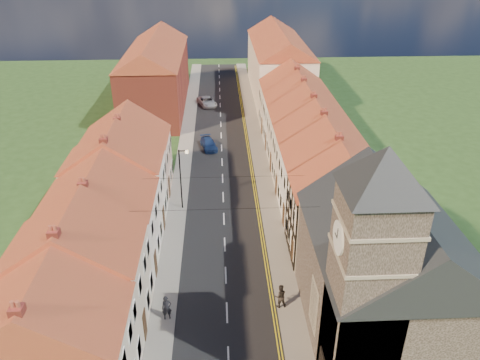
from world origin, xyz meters
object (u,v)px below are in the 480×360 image
(pedestrian_left, at_px, (167,308))
(pedestrian_right, at_px, (280,296))
(church, at_px, (385,265))
(car_far, at_px, (209,144))
(lamppost, at_px, (181,176))
(car_distant, at_px, (207,102))

(pedestrian_left, height_order, pedestrian_right, pedestrian_left)
(church, relative_size, car_far, 3.88)
(lamppost, height_order, pedestrian_left, lamppost)
(car_far, bearing_deg, church, -83.36)
(car_far, relative_size, pedestrian_right, 2.17)
(lamppost, bearing_deg, car_distant, 86.55)
(car_distant, height_order, pedestrian_left, pedestrian_left)
(lamppost, xyz_separation_m, pedestrian_left, (-0.22, -14.43, -2.51))
(pedestrian_left, bearing_deg, lamppost, 76.99)
(church, xyz_separation_m, car_distant, (-11.36, 46.68, -5.24))
(church, bearing_deg, car_distant, 103.68)
(car_far, distance_m, car_distant, 16.01)
(church, relative_size, pedestrian_left, 8.37)
(lamppost, height_order, car_distant, lamppost)
(church, distance_m, pedestrian_left, 14.42)
(church, height_order, pedestrian_left, church)
(church, height_order, car_distant, church)
(lamppost, height_order, pedestrian_right, lamppost)
(pedestrian_left, bearing_deg, pedestrian_right, -6.30)
(lamppost, xyz_separation_m, pedestrian_right, (7.51, -13.64, -2.52))
(lamppost, xyz_separation_m, car_distant, (1.81, 30.00, -2.90))
(car_far, xyz_separation_m, pedestrian_right, (5.26, -27.64, 0.45))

